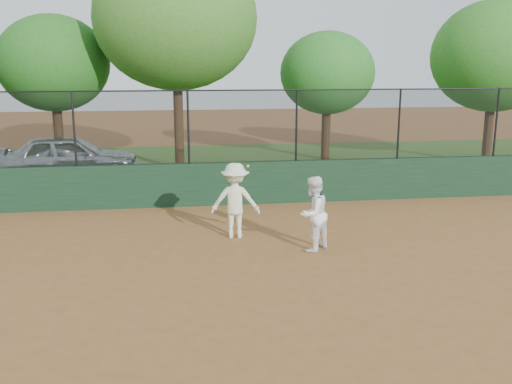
{
  "coord_description": "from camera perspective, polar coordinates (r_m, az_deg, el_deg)",
  "views": [
    {
      "loc": [
        -0.93,
        -9.57,
        3.89
      ],
      "look_at": [
        0.8,
        2.2,
        1.2
      ],
      "focal_mm": 40.0,
      "sensor_mm": 36.0,
      "label": 1
    }
  ],
  "objects": [
    {
      "name": "fence_assembly",
      "position": [
        15.68,
        -5.05,
        6.64
      ],
      "size": [
        26.0,
        0.06,
        2.0
      ],
      "color": "black",
      "rests_on": "back_wall"
    },
    {
      "name": "tree_2",
      "position": [
        21.17,
        -8.04,
        16.78
      ],
      "size": [
        5.81,
        5.28,
        7.95
      ],
      "color": "#462F19",
      "rests_on": "ground"
    },
    {
      "name": "grass_strip",
      "position": [
        21.93,
        -5.81,
        2.46
      ],
      "size": [
        36.0,
        12.0,
        0.01
      ],
      "primitive_type": "cube",
      "color": "#2D5119",
      "rests_on": "ground"
    },
    {
      "name": "tree_4",
      "position": [
        24.14,
        22.78,
        12.4
      ],
      "size": [
        4.9,
        4.45,
        6.28
      ],
      "color": "#442C18",
      "rests_on": "ground"
    },
    {
      "name": "ground",
      "position": [
        10.37,
        -2.64,
        -9.3
      ],
      "size": [
        80.0,
        80.0,
        0.0
      ],
      "primitive_type": "plane",
      "color": "brown",
      "rests_on": "ground"
    },
    {
      "name": "player_main",
      "position": [
        12.9,
        -2.09,
        -0.86
      ],
      "size": [
        1.22,
        0.85,
        1.72
      ],
      "color": "#E5E9C5",
      "rests_on": "ground"
    },
    {
      "name": "tree_3",
      "position": [
        23.5,
        7.15,
        11.7
      ],
      "size": [
        3.82,
        3.47,
        5.17
      ],
      "color": "#412A15",
      "rests_on": "ground"
    },
    {
      "name": "back_wall",
      "position": [
        15.94,
        -4.84,
        0.78
      ],
      "size": [
        26.0,
        0.2,
        1.2
      ],
      "primitive_type": "cube",
      "color": "#193821",
      "rests_on": "ground"
    },
    {
      "name": "parked_car",
      "position": [
        20.39,
        -18.17,
        3.33
      ],
      "size": [
        4.74,
        2.26,
        1.56
      ],
      "primitive_type": "imported",
      "rotation": [
        0.0,
        0.0,
        1.66
      ],
      "color": "#B2B6BC",
      "rests_on": "ground"
    },
    {
      "name": "tree_1",
      "position": [
        22.81,
        -19.6,
        12.0
      ],
      "size": [
        4.11,
        3.73,
        5.67
      ],
      "color": "#412A16",
      "rests_on": "ground"
    },
    {
      "name": "player_second",
      "position": [
        12.06,
        5.71,
        -2.17
      ],
      "size": [
        0.98,
        0.96,
        1.6
      ],
      "primitive_type": "imported",
      "rotation": [
        0.0,
        0.0,
        3.83
      ],
      "color": "white",
      "rests_on": "ground"
    }
  ]
}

